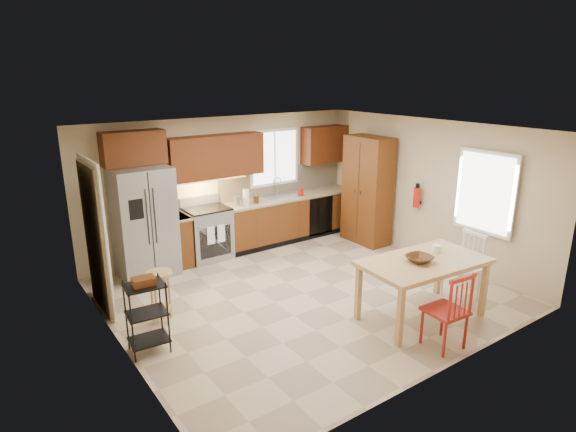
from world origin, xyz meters
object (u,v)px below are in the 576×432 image
(table_jar, at_px, (436,250))
(bar_stool, at_px, (161,297))
(fire_extinguisher, at_px, (417,197))
(chair_white, at_px, (462,267))
(range_stove, at_px, (208,234))
(table_bowl, at_px, (419,262))
(pantry, at_px, (367,190))
(soap_bottle, at_px, (301,191))
(utility_cart, at_px, (147,317))
(refrigerator, at_px, (144,222))
(dining_table, at_px, (422,289))
(chair_red, at_px, (445,309))

(table_jar, distance_m, bar_stool, 3.85)
(fire_extinguisher, distance_m, chair_white, 1.90)
(range_stove, distance_m, table_bowl, 3.94)
(pantry, bearing_deg, soap_bottle, 136.55)
(table_bowl, height_order, utility_cart, utility_cart)
(refrigerator, relative_size, bar_stool, 2.52)
(table_bowl, bearing_deg, range_stove, 109.46)
(bar_stool, xyz_separation_m, utility_cart, (-0.40, -0.62, 0.10))
(table_bowl, height_order, table_jar, table_jar)
(range_stove, relative_size, dining_table, 0.54)
(soap_bottle, bearing_deg, table_jar, -93.93)
(fire_extinguisher, xyz_separation_m, dining_table, (-1.77, -1.66, -0.68))
(dining_table, xyz_separation_m, table_bowl, (-0.11, 0.00, 0.43))
(utility_cart, bearing_deg, pantry, 20.46)
(range_stove, height_order, chair_red, chair_red)
(dining_table, distance_m, utility_cart, 3.62)
(fire_extinguisher, bearing_deg, bar_stool, 176.54)
(fire_extinguisher, bearing_deg, table_jar, -131.77)
(range_stove, relative_size, pantry, 0.44)
(table_jar, distance_m, utility_cart, 3.96)
(bar_stool, relative_size, utility_cart, 0.78)
(refrigerator, height_order, utility_cart, refrigerator)
(range_stove, xyz_separation_m, chair_red, (1.06, -4.35, 0.04))
(refrigerator, height_order, fire_extinguisher, refrigerator)
(range_stove, bearing_deg, chair_red, -76.25)
(pantry, height_order, chair_red, pantry)
(soap_bottle, bearing_deg, fire_extinguisher, -59.47)
(pantry, xyz_separation_m, table_jar, (-1.19, -2.61, -0.17))
(chair_red, height_order, utility_cart, chair_red)
(fire_extinguisher, xyz_separation_m, bar_stool, (-4.73, 0.29, -0.74))
(dining_table, bearing_deg, fire_extinguisher, 47.45)
(table_bowl, bearing_deg, refrigerator, 124.03)
(pantry, relative_size, chair_white, 2.09)
(soap_bottle, xyz_separation_m, chair_red, (-0.97, -4.26, -0.49))
(fire_extinguisher, height_order, chair_white, fire_extinguisher)
(chair_white, distance_m, bar_stool, 4.35)
(chair_white, distance_m, table_bowl, 1.11)
(fire_extinguisher, bearing_deg, soap_bottle, 120.53)
(soap_bottle, height_order, chair_red, soap_bottle)
(refrigerator, distance_m, table_jar, 4.60)
(soap_bottle, bearing_deg, chair_white, -84.64)
(fire_extinguisher, distance_m, chair_red, 3.19)
(table_bowl, distance_m, table_jar, 0.49)
(table_jar, xyz_separation_m, utility_cart, (-3.74, 1.22, -0.42))
(dining_table, distance_m, table_bowl, 0.44)
(range_stove, height_order, soap_bottle, soap_bottle)
(dining_table, bearing_deg, soap_bottle, 84.48)
(chair_white, distance_m, table_jar, 0.69)
(pantry, xyz_separation_m, chair_white, (-0.62, -2.66, -0.55))
(refrigerator, xyz_separation_m, chair_red, (2.21, -4.29, -0.41))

